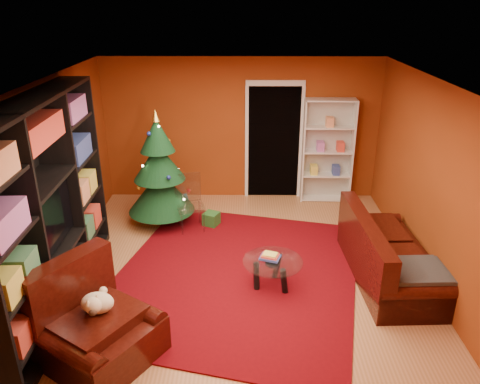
{
  "coord_description": "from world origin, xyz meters",
  "views": [
    {
      "loc": [
        0.06,
        -5.57,
        3.55
      ],
      "look_at": [
        0.0,
        0.4,
        1.05
      ],
      "focal_mm": 35.0,
      "sensor_mm": 36.0,
      "label": 1
    }
  ],
  "objects_px": {
    "gift_box_red": "(175,202)",
    "acrylic_chair": "(190,207)",
    "media_unit": "(43,210)",
    "gift_box_green": "(211,219)",
    "rug": "(236,275)",
    "armchair": "(99,324)",
    "dog": "(97,303)",
    "sofa": "(391,249)",
    "gift_box_teal": "(180,205)",
    "christmas_tree": "(159,170)",
    "coffee_table": "(272,274)",
    "white_bookshelf": "(327,151)"
  },
  "relations": [
    {
      "from": "gift_box_red",
      "to": "acrylic_chair",
      "type": "distance_m",
      "value": 1.02
    },
    {
      "from": "media_unit",
      "to": "gift_box_green",
      "type": "height_order",
      "value": "media_unit"
    },
    {
      "from": "rug",
      "to": "armchair",
      "type": "xyz_separation_m",
      "value": [
        -1.38,
        -1.6,
        0.43
      ]
    },
    {
      "from": "gift_box_green",
      "to": "dog",
      "type": "height_order",
      "value": "dog"
    },
    {
      "from": "sofa",
      "to": "gift_box_teal",
      "type": "bearing_deg",
      "value": 54.4
    },
    {
      "from": "rug",
      "to": "christmas_tree",
      "type": "relative_size",
      "value": 1.91
    },
    {
      "from": "christmas_tree",
      "to": "coffee_table",
      "type": "xyz_separation_m",
      "value": [
        1.75,
        -1.88,
        -0.74
      ]
    },
    {
      "from": "christmas_tree",
      "to": "gift_box_green",
      "type": "distance_m",
      "value": 1.18
    },
    {
      "from": "christmas_tree",
      "to": "gift_box_teal",
      "type": "xyz_separation_m",
      "value": [
        0.24,
        0.39,
        -0.79
      ]
    },
    {
      "from": "dog",
      "to": "rug",
      "type": "bearing_deg",
      "value": -9.1
    },
    {
      "from": "media_unit",
      "to": "christmas_tree",
      "type": "xyz_separation_m",
      "value": [
        0.95,
        2.22,
        -0.32
      ]
    },
    {
      "from": "christmas_tree",
      "to": "sofa",
      "type": "relative_size",
      "value": 0.96
    },
    {
      "from": "christmas_tree",
      "to": "gift_box_red",
      "type": "relative_size",
      "value": 9.18
    },
    {
      "from": "armchair",
      "to": "christmas_tree",
      "type": "bearing_deg",
      "value": 31.31
    },
    {
      "from": "rug",
      "to": "acrylic_chair",
      "type": "bearing_deg",
      "value": 119.47
    },
    {
      "from": "armchair",
      "to": "coffee_table",
      "type": "xyz_separation_m",
      "value": [
        1.86,
        1.33,
        -0.23
      ]
    },
    {
      "from": "dog",
      "to": "sofa",
      "type": "distance_m",
      "value": 3.78
    },
    {
      "from": "sofa",
      "to": "acrylic_chair",
      "type": "bearing_deg",
      "value": 61.66
    },
    {
      "from": "rug",
      "to": "gift_box_teal",
      "type": "height_order",
      "value": "gift_box_teal"
    },
    {
      "from": "media_unit",
      "to": "coffee_table",
      "type": "xyz_separation_m",
      "value": [
        2.71,
        0.34,
        -1.06
      ]
    },
    {
      "from": "media_unit",
      "to": "acrylic_chair",
      "type": "bearing_deg",
      "value": 51.24
    },
    {
      "from": "white_bookshelf",
      "to": "coffee_table",
      "type": "distance_m",
      "value": 3.21
    },
    {
      "from": "gift_box_green",
      "to": "white_bookshelf",
      "type": "height_order",
      "value": "white_bookshelf"
    },
    {
      "from": "christmas_tree",
      "to": "white_bookshelf",
      "type": "bearing_deg",
      "value": 19.58
    },
    {
      "from": "media_unit",
      "to": "armchair",
      "type": "relative_size",
      "value": 2.96
    },
    {
      "from": "armchair",
      "to": "acrylic_chair",
      "type": "xyz_separation_m",
      "value": [
        0.62,
        2.95,
        -0.02
      ]
    },
    {
      "from": "dog",
      "to": "acrylic_chair",
      "type": "relative_size",
      "value": 0.48
    },
    {
      "from": "armchair",
      "to": "sofa",
      "type": "height_order",
      "value": "sofa"
    },
    {
      "from": "gift_box_red",
      "to": "armchair",
      "type": "relative_size",
      "value": 0.19
    },
    {
      "from": "rug",
      "to": "armchair",
      "type": "relative_size",
      "value": 3.34
    },
    {
      "from": "armchair",
      "to": "gift_box_teal",
      "type": "bearing_deg",
      "value": 27.73
    },
    {
      "from": "coffee_table",
      "to": "acrylic_chair",
      "type": "bearing_deg",
      "value": 127.42
    },
    {
      "from": "white_bookshelf",
      "to": "acrylic_chair",
      "type": "height_order",
      "value": "white_bookshelf"
    },
    {
      "from": "media_unit",
      "to": "christmas_tree",
      "type": "bearing_deg",
      "value": 64.84
    },
    {
      "from": "media_unit",
      "to": "gift_box_teal",
      "type": "distance_m",
      "value": 3.08
    },
    {
      "from": "armchair",
      "to": "gift_box_red",
      "type": "bearing_deg",
      "value": 29.9
    },
    {
      "from": "coffee_table",
      "to": "dog",
      "type": "bearing_deg",
      "value": -146.12
    },
    {
      "from": "sofa",
      "to": "coffee_table",
      "type": "relative_size",
      "value": 2.61
    },
    {
      "from": "gift_box_teal",
      "to": "dog",
      "type": "xyz_separation_m",
      "value": [
        -0.36,
        -3.54,
        0.5
      ]
    },
    {
      "from": "rug",
      "to": "armchair",
      "type": "distance_m",
      "value": 2.16
    },
    {
      "from": "media_unit",
      "to": "gift_box_green",
      "type": "relative_size",
      "value": 14.19
    },
    {
      "from": "christmas_tree",
      "to": "armchair",
      "type": "distance_m",
      "value": 3.26
    },
    {
      "from": "rug",
      "to": "gift_box_green",
      "type": "xyz_separation_m",
      "value": [
        -0.44,
        1.51,
        0.11
      ]
    },
    {
      "from": "white_bookshelf",
      "to": "dog",
      "type": "height_order",
      "value": "white_bookshelf"
    },
    {
      "from": "dog",
      "to": "gift_box_red",
      "type": "bearing_deg",
      "value": 29.62
    },
    {
      "from": "gift_box_teal",
      "to": "acrylic_chair",
      "type": "height_order",
      "value": "acrylic_chair"
    },
    {
      "from": "media_unit",
      "to": "acrylic_chair",
      "type": "xyz_separation_m",
      "value": [
        1.47,
        1.96,
        -0.85
      ]
    },
    {
      "from": "gift_box_red",
      "to": "sofa",
      "type": "xyz_separation_m",
      "value": [
        3.23,
        -2.26,
        0.33
      ]
    },
    {
      "from": "gift_box_teal",
      "to": "white_bookshelf",
      "type": "bearing_deg",
      "value": 13.51
    },
    {
      "from": "dog",
      "to": "coffee_table",
      "type": "height_order",
      "value": "dog"
    }
  ]
}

